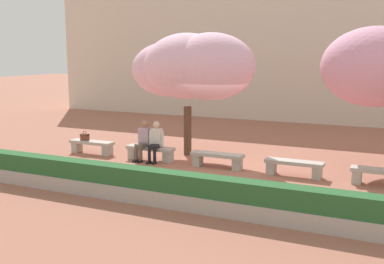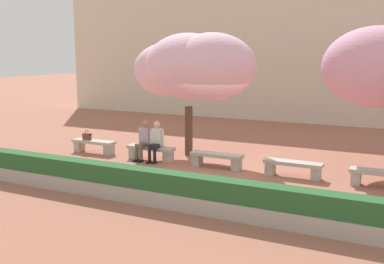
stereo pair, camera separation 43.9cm
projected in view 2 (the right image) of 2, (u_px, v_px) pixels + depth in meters
The scene contains 12 objects.
ground_plane at pixel (216, 168), 13.62m from camera, with size 100.00×100.00×0.00m, color #9E604C.
building_facade at pixel (308, 50), 23.65m from camera, with size 28.00×4.00×7.20m, color beige.
stone_bench_west_end at pixel (94, 145), 15.61m from camera, with size 1.64×0.43×0.45m.
stone_bench_near_west at pixel (151, 151), 14.59m from camera, with size 1.64×0.43×0.45m.
stone_bench_center at pixel (217, 158), 13.57m from camera, with size 1.64×0.43×0.45m.
stone_bench_near_east at pixel (293, 167), 12.55m from camera, with size 1.64×0.43×0.45m.
stone_bench_east_end at pixel (383, 177), 11.53m from camera, with size 1.64×0.43×0.45m.
person_seated_left at pixel (144, 139), 14.57m from camera, with size 0.51×0.69×1.29m.
person_seated_right at pixel (156, 140), 14.38m from camera, with size 0.51×0.71×1.29m.
handbag at pixel (87, 136), 15.69m from camera, with size 0.30×0.15×0.34m.
cherry_tree_main at pixel (192, 67), 14.86m from camera, with size 4.48×2.92×4.10m.
planter_hedge_foreground at pixel (153, 187), 10.30m from camera, with size 14.71×0.50×0.80m.
Camera 2 is at (5.23, -12.18, 3.41)m, focal length 42.00 mm.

